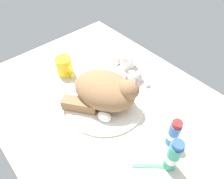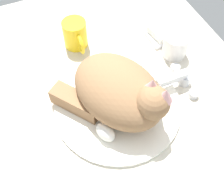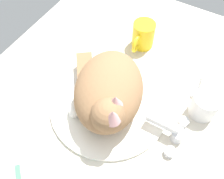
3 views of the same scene
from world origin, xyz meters
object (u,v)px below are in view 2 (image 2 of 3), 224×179
object	(u,v)px
rinse_cup	(175,45)
soap_bar	(159,33)
cat	(119,93)
coffee_mug	(75,34)
faucet	(180,79)

from	to	relation	value
rinse_cup	soap_bar	size ratio (longest dim) A/B	1.05
cat	rinse_cup	distance (cm)	26.94
cat	coffee_mug	bearing A→B (deg)	-174.85
coffee_mug	soap_bar	distance (cm)	26.26
coffee_mug	soap_bar	xyz separation A→B (cm)	(7.58, 25.05, -2.13)
faucet	rinse_cup	size ratio (longest dim) A/B	1.71
cat	soap_bar	xyz separation A→B (cm)	(-19.57, 22.60, -5.57)
rinse_cup	soap_bar	xyz separation A→B (cm)	(-7.75, -1.22, -1.25)
coffee_mug	rinse_cup	bearing A→B (deg)	59.72
soap_bar	cat	bearing A→B (deg)	-49.12
faucet	cat	bearing A→B (deg)	-87.58
rinse_cup	soap_bar	bearing A→B (deg)	-171.06
cat	soap_bar	world-z (taller)	cat
cat	coffee_mug	xyz separation A→B (cm)	(-27.15, -2.45, -3.44)
faucet	soap_bar	xyz separation A→B (cm)	(-18.75, 3.37, -0.04)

